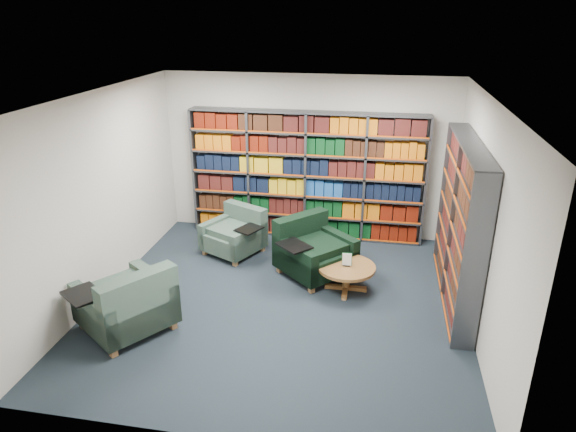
% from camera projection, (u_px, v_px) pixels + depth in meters
% --- Properties ---
extents(room_shell, '(5.02, 5.02, 2.82)m').
position_uv_depth(room_shell, '(280.00, 208.00, 6.58)').
color(room_shell, black).
rests_on(room_shell, ground).
extents(bookshelf_back, '(4.00, 0.28, 2.20)m').
position_uv_depth(bookshelf_back, '(306.00, 176.00, 8.83)').
color(bookshelf_back, '#47494F').
rests_on(bookshelf_back, ground).
extents(bookshelf_right, '(0.28, 2.50, 2.20)m').
position_uv_depth(bookshelf_right, '(460.00, 224.00, 6.85)').
color(bookshelf_right, '#47494F').
rests_on(bookshelf_right, ground).
extents(chair_teal_left, '(1.11, 1.10, 0.75)m').
position_uv_depth(chair_teal_left, '(237.00, 234.00, 8.50)').
color(chair_teal_left, '#032B38').
rests_on(chair_teal_left, ground).
extents(chair_green_right, '(1.33, 1.33, 0.86)m').
position_uv_depth(chair_green_right, '(311.00, 252.00, 7.80)').
color(chair_green_right, black).
rests_on(chair_green_right, ground).
extents(chair_teal_front, '(1.37, 1.37, 0.90)m').
position_uv_depth(chair_teal_front, '(129.00, 306.00, 6.34)').
color(chair_teal_front, '#032B38').
rests_on(chair_teal_front, ground).
extents(coffee_table, '(0.82, 0.82, 0.58)m').
position_uv_depth(coffee_table, '(346.00, 271.00, 7.30)').
color(coffee_table, brown).
rests_on(coffee_table, ground).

